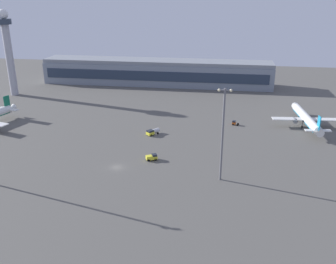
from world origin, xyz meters
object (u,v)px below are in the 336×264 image
(cargo_loader, at_px, (152,157))
(pushback_tug, at_px, (234,123))
(fuel_truck, at_px, (153,132))
(control_tower, at_px, (8,48))
(apron_light_east, at_px, (223,130))
(airplane_far_stand, at_px, (306,119))

(cargo_loader, bearing_deg, pushback_tug, 121.15)
(fuel_truck, distance_m, pushback_tug, 39.93)
(pushback_tug, bearing_deg, control_tower, 85.99)
(pushback_tug, bearing_deg, cargo_loader, 156.18)
(control_tower, distance_m, pushback_tug, 138.80)
(control_tower, xyz_separation_m, pushback_tug, (131.46, -35.28, -27.21))
(control_tower, bearing_deg, apron_light_east, -35.84)
(control_tower, relative_size, airplane_far_stand, 1.23)
(control_tower, bearing_deg, cargo_loader, -38.30)
(cargo_loader, distance_m, pushback_tug, 53.89)
(apron_light_east, bearing_deg, control_tower, 144.16)
(airplane_far_stand, xyz_separation_m, cargo_loader, (-63.52, -47.07, -2.74))
(fuel_truck, relative_size, apron_light_east, 0.20)
(control_tower, bearing_deg, fuel_truck, -29.15)
(pushback_tug, height_order, apron_light_east, apron_light_east)
(pushback_tug, relative_size, apron_light_east, 0.11)
(airplane_far_stand, height_order, cargo_loader, airplane_far_stand)
(cargo_loader, distance_m, fuel_truck, 26.44)
(control_tower, distance_m, airplane_far_stand, 169.14)
(airplane_far_stand, height_order, fuel_truck, airplane_far_stand)
(cargo_loader, bearing_deg, apron_light_east, 41.47)
(pushback_tug, bearing_deg, apron_light_east, -174.45)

